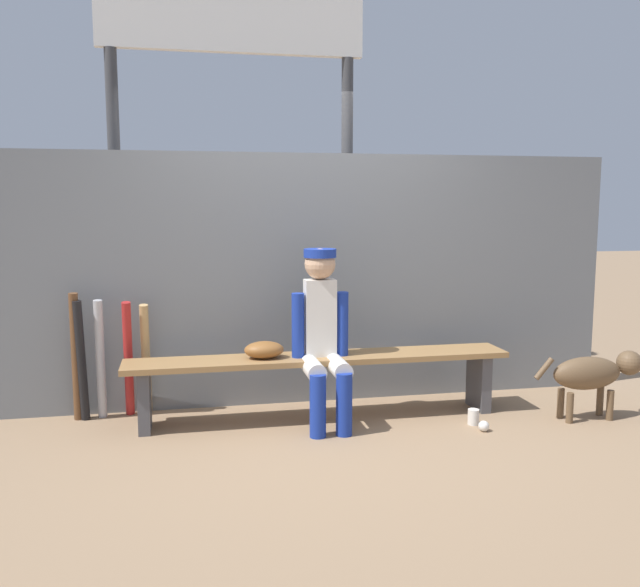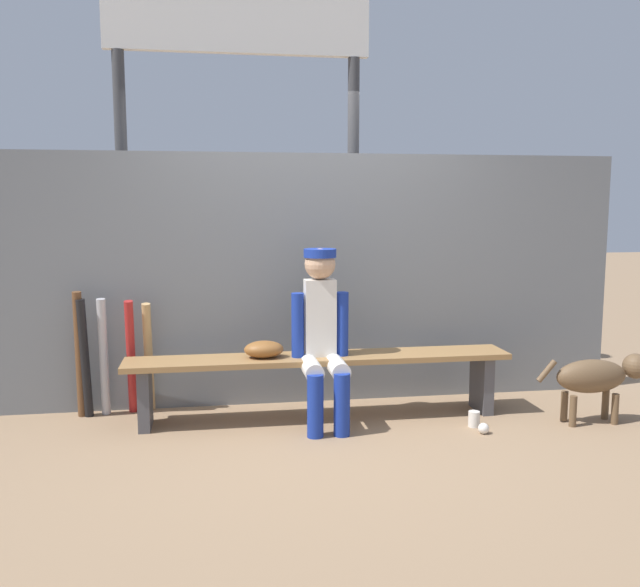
# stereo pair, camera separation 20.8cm
# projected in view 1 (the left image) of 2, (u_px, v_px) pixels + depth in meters

# --- Properties ---
(ground_plane) EXTENTS (30.00, 30.00, 0.00)m
(ground_plane) POSITION_uv_depth(u_px,v_px,m) (320.00, 418.00, 4.93)
(ground_plane) COLOR #937556
(chainlink_fence) EXTENTS (4.94, 0.03, 1.93)m
(chainlink_fence) POSITION_uv_depth(u_px,v_px,m) (308.00, 280.00, 5.24)
(chainlink_fence) COLOR slate
(chainlink_fence) RESTS_ON ground_plane
(dugout_bench) EXTENTS (2.76, 0.36, 0.47)m
(dugout_bench) POSITION_uv_depth(u_px,v_px,m) (320.00, 369.00, 4.88)
(dugout_bench) COLOR olive
(dugout_bench) RESTS_ON ground_plane
(player_seated) EXTENTS (0.41, 0.55, 1.24)m
(player_seated) POSITION_uv_depth(u_px,v_px,m) (323.00, 330.00, 4.73)
(player_seated) COLOR silver
(player_seated) RESTS_ON ground_plane
(baseball_glove) EXTENTS (0.28, 0.20, 0.12)m
(baseball_glove) POSITION_uv_depth(u_px,v_px,m) (264.00, 350.00, 4.78)
(baseball_glove) COLOR brown
(baseball_glove) RESTS_ON dugout_bench
(bat_wood_tan) EXTENTS (0.06, 0.21, 0.84)m
(bat_wood_tan) POSITION_uv_depth(u_px,v_px,m) (146.00, 359.00, 4.97)
(bat_wood_tan) COLOR tan
(bat_wood_tan) RESTS_ON ground_plane
(bat_aluminum_red) EXTENTS (0.08, 0.22, 0.87)m
(bat_aluminum_red) POSITION_uv_depth(u_px,v_px,m) (128.00, 359.00, 4.90)
(bat_aluminum_red) COLOR #B22323
(bat_aluminum_red) RESTS_ON ground_plane
(bat_aluminum_silver) EXTENTS (0.08, 0.15, 0.88)m
(bat_aluminum_silver) POSITION_uv_depth(u_px,v_px,m) (100.00, 359.00, 4.87)
(bat_aluminum_silver) COLOR #B7B7BC
(bat_aluminum_silver) RESTS_ON ground_plane
(bat_wood_dark) EXTENTS (0.08, 0.14, 0.93)m
(bat_wood_dark) POSITION_uv_depth(u_px,v_px,m) (76.00, 357.00, 4.82)
(bat_wood_dark) COLOR brown
(bat_wood_dark) RESTS_ON ground_plane
(bat_aluminum_black) EXTENTS (0.09, 0.15, 0.88)m
(bat_aluminum_black) POSITION_uv_depth(u_px,v_px,m) (81.00, 361.00, 4.81)
(bat_aluminum_black) COLOR black
(bat_aluminum_black) RESTS_ON ground_plane
(baseball) EXTENTS (0.07, 0.07, 0.07)m
(baseball) POSITION_uv_depth(u_px,v_px,m) (484.00, 426.00, 4.65)
(baseball) COLOR white
(baseball) RESTS_ON ground_plane
(cup_on_ground) EXTENTS (0.08, 0.08, 0.11)m
(cup_on_ground) POSITION_uv_depth(u_px,v_px,m) (473.00, 417.00, 4.79)
(cup_on_ground) COLOR silver
(cup_on_ground) RESTS_ON ground_plane
(cup_on_bench) EXTENTS (0.08, 0.08, 0.11)m
(cup_on_bench) POSITION_uv_depth(u_px,v_px,m) (314.00, 348.00, 4.85)
(cup_on_bench) COLOR #1E47AD
(cup_on_bench) RESTS_ON dugout_bench
(scoreboard) EXTENTS (2.46, 0.27, 3.78)m
(scoreboard) POSITION_uv_depth(u_px,v_px,m) (241.00, 64.00, 5.60)
(scoreboard) COLOR #3F3F42
(scoreboard) RESTS_ON ground_plane
(dog) EXTENTS (0.84, 0.20, 0.49)m
(dog) POSITION_uv_depth(u_px,v_px,m) (594.00, 373.00, 4.89)
(dog) COLOR brown
(dog) RESTS_ON ground_plane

